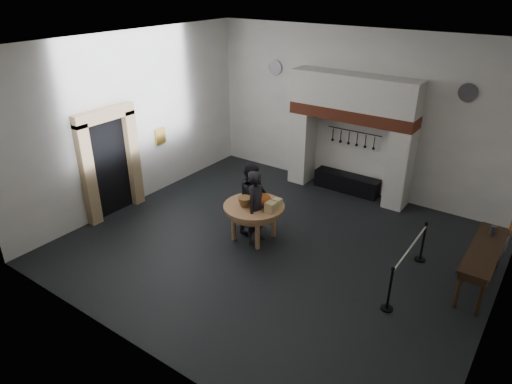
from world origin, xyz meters
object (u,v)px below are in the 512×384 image
Objects in this scene: visitor_far at (253,197)px; visitor_near at (257,208)px; barrier_post_far at (423,243)px; work_table at (254,207)px; side_table at (485,250)px; barrier_post_near at (390,290)px; iron_range at (347,183)px.

visitor_near is at bearing -143.63° from visitor_far.
visitor_near is at bearing -157.08° from barrier_post_far.
work_table is 1.59× the size of barrier_post_far.
visitor_near is 4.77m from side_table.
visitor_far is at bearing 129.24° from work_table.
barrier_post_far is at bearing -66.66° from visitor_near.
barrier_post_near reaches higher than work_table.
visitor_near is 1.99× the size of barrier_post_far.
iron_range is at bearing 140.89° from barrier_post_far.
side_table is at bearing -89.90° from visitor_far.
barrier_post_near is (3.55, -0.65, -0.39)m from work_table.
visitor_far is 1.95× the size of barrier_post_near.
visitor_near reaches higher than visitor_far.
barrier_post_near is (-1.22, -1.73, -0.42)m from side_table.
visitor_near is 3.48m from barrier_post_near.
side_table is at bearing -75.37° from visitor_near.
iron_range is 2.11× the size of barrier_post_far.
visitor_far is (-0.93, -3.38, 0.63)m from iron_range.
visitor_far is at bearing -105.34° from iron_range.
visitor_far is 5.09m from side_table.
work_table is 0.65× the size of side_table.
visitor_near is 0.57m from visitor_far.
barrier_post_far is at bearing 90.00° from barrier_post_near.
visitor_far is (-0.26, 0.31, 0.04)m from work_table.
visitor_near reaches higher than iron_range.
visitor_far is at bearing 165.84° from barrier_post_near.
work_table is 3.82m from barrier_post_far.
side_table is (4.63, 1.17, -0.02)m from visitor_near.
barrier_post_near is (3.80, -0.96, -0.43)m from visitor_far.
iron_range is 3.56m from visitor_far.
barrier_post_far is at bearing -83.34° from visitor_far.
iron_range is 1.08× the size of visitor_far.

